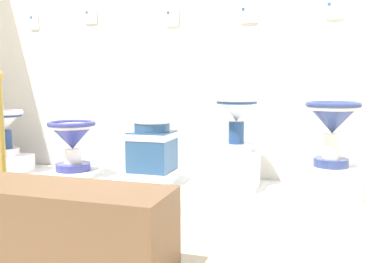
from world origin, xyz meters
TOP-DOWN VIEW (x-y plane):
  - wall_back at (2.19, 2.60)m, footprint 4.59×0.06m
  - display_platform at (2.19, 2.15)m, footprint 3.95×0.79m
  - plinth_block_pale_glazed at (0.54, 2.14)m, footprint 0.33×0.34m
  - antique_toilet_pale_glazed at (0.54, 2.14)m, footprint 0.33×0.33m
  - plinth_block_tall_cobalt at (1.18, 2.18)m, footprint 0.34×0.33m
  - antique_toilet_tall_cobalt at (1.18, 2.18)m, footprint 0.39×0.39m
  - plinth_block_rightmost at (1.89, 2.18)m, footprint 0.33×0.32m
  - antique_toilet_rightmost at (1.89, 2.18)m, footprint 0.32×0.32m
  - plinth_block_broad_patterned at (2.54, 2.23)m, footprint 0.33×0.31m
  - antique_toilet_broad_patterned at (2.54, 2.23)m, footprint 0.32×0.32m
  - plinth_block_leftmost at (3.21, 2.14)m, footprint 0.36×0.33m
  - antique_toilet_leftmost at (3.21, 2.14)m, footprint 0.36×0.36m
  - info_placard_first at (0.56, 2.56)m, footprint 0.09×0.01m
  - info_placard_second at (1.16, 2.56)m, footprint 0.12×0.01m
  - info_placard_third at (1.93, 2.56)m, footprint 0.12×0.01m
  - info_placard_fourth at (2.57, 2.56)m, footprint 0.14×0.01m
  - info_placard_fifth at (3.21, 2.56)m, footprint 0.12×0.01m
  - stanchion_post_near_left at (1.29, 1.28)m, footprint 0.27×0.27m
  - museum_bench at (1.91, 0.86)m, footprint 1.20×0.36m

SIDE VIEW (x-z plane):
  - display_platform at x=2.19m, z-range 0.00..0.09m
  - plinth_block_tall_cobalt at x=1.18m, z-range 0.09..0.15m
  - plinth_block_rightmost at x=1.89m, z-range 0.09..0.19m
  - plinth_block_pale_glazed at x=0.54m, z-range 0.09..0.25m
  - museum_bench at x=1.91m, z-range 0.00..0.40m
  - plinth_block_leftmost at x=3.21m, z-range 0.09..0.31m
  - plinth_block_broad_patterned at x=2.54m, z-range 0.09..0.37m
  - stanchion_post_near_left at x=1.29m, z-range -0.21..0.73m
  - antique_toilet_rightmost at x=1.89m, z-range 0.20..0.61m
  - antique_toilet_tall_cobalt at x=1.18m, z-range 0.22..0.63m
  - antique_toilet_pale_glazed at x=0.54m, z-range 0.33..0.72m
  - antique_toilet_leftmost at x=3.21m, z-range 0.40..0.84m
  - antique_toilet_broad_patterned at x=2.54m, z-range 0.44..0.85m
  - info_placard_fourth at x=2.57m, z-range 1.35..1.48m
  - info_placard_fifth at x=3.21m, z-range 1.35..1.49m
  - info_placard_third at x=1.93m, z-range 1.35..1.49m
  - wall_back at x=2.19m, z-range 0.00..2.87m
  - info_placard_first at x=0.56m, z-range 1.38..1.51m
  - info_placard_second at x=1.16m, z-range 1.40..1.53m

